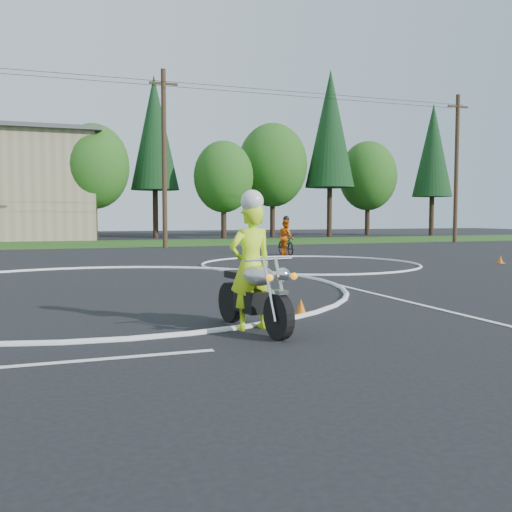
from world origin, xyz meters
name	(u,v)px	position (x,y,z in m)	size (l,w,h in m)	color
ground	(109,309)	(0.00, 0.00, 0.00)	(120.00, 120.00, 0.00)	black
grass_strip	(70,244)	(0.00, 27.00, 0.01)	(120.00, 10.00, 0.02)	#1E4714
course_markings	(175,281)	(2.17, 4.35, 0.01)	(19.05, 19.05, 0.12)	silver
primary_motorcycle	(254,294)	(1.96, -2.92, 0.58)	(0.79, 2.26, 1.19)	black
rider_primary_grp	(251,262)	(1.95, -2.78, 1.07)	(0.80, 0.59, 2.21)	#C9FF1A
rider_second_grp	(286,241)	(9.12, 12.97, 0.64)	(0.74, 1.92, 1.82)	black
traffic_cones	(229,283)	(3.14, 2.35, 0.14)	(20.37, 9.49, 0.30)	#D65C0B
treeline	(250,159)	(14.78, 34.61, 6.62)	(38.20, 8.10, 14.52)	#382619
utility_poles	(164,156)	(5.00, 21.00, 5.20)	(41.60, 1.12, 10.00)	#473321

